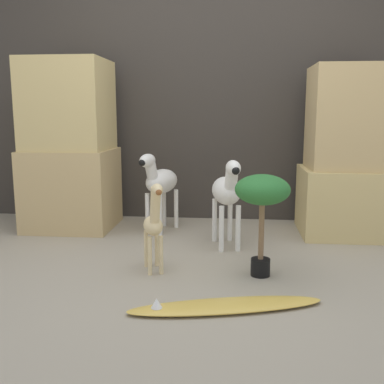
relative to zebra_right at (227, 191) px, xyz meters
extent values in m
plane|color=#9E937F|center=(-0.20, -0.76, -0.43)|extent=(14.00, 14.00, 0.00)
cube|color=#38332D|center=(-0.20, 0.97, 0.67)|extent=(6.40, 0.08, 2.20)
cube|color=tan|center=(-1.37, 0.48, -0.09)|extent=(0.73, 0.66, 0.69)
cube|color=#D1B775|center=(-1.37, 0.48, 0.63)|extent=(0.68, 0.61, 0.76)
cube|color=#D1B775|center=(0.97, 0.48, -0.16)|extent=(0.73, 0.66, 0.55)
cube|color=tan|center=(0.97, 0.48, 0.53)|extent=(0.63, 0.57, 0.82)
cylinder|color=white|center=(0.08, -0.09, -0.26)|extent=(0.04, 0.04, 0.34)
cylinder|color=white|center=(-0.04, -0.12, -0.26)|extent=(0.04, 0.04, 0.34)
cylinder|color=white|center=(0.02, 0.18, -0.26)|extent=(0.04, 0.04, 0.34)
cylinder|color=white|center=(-0.10, 0.15, -0.26)|extent=(0.04, 0.04, 0.34)
ellipsoid|color=white|center=(-0.01, 0.03, -0.01)|extent=(0.29, 0.43, 0.21)
cylinder|color=white|center=(0.03, -0.13, 0.12)|extent=(0.12, 0.16, 0.19)
ellipsoid|color=white|center=(0.04, -0.18, 0.19)|extent=(0.14, 0.20, 0.11)
sphere|color=black|center=(0.06, -0.26, 0.18)|extent=(0.05, 0.05, 0.05)
cube|color=black|center=(0.03, -0.13, 0.12)|extent=(0.04, 0.08, 0.15)
cylinder|color=white|center=(-0.56, 0.29, -0.26)|extent=(0.04, 0.04, 0.34)
cylinder|color=white|center=(-0.67, 0.34, -0.26)|extent=(0.04, 0.04, 0.34)
cylinder|color=white|center=(-0.46, 0.55, -0.26)|extent=(0.04, 0.04, 0.34)
cylinder|color=white|center=(-0.57, 0.59, -0.26)|extent=(0.04, 0.04, 0.34)
ellipsoid|color=white|center=(-0.56, 0.44, -0.01)|extent=(0.34, 0.44, 0.21)
cylinder|color=white|center=(-0.63, 0.29, 0.12)|extent=(0.13, 0.16, 0.19)
ellipsoid|color=white|center=(-0.64, 0.24, 0.19)|extent=(0.16, 0.21, 0.11)
sphere|color=black|center=(-0.67, 0.17, 0.18)|extent=(0.05, 0.05, 0.05)
cube|color=black|center=(-0.63, 0.29, 0.12)|extent=(0.05, 0.08, 0.15)
cylinder|color=beige|center=(-0.40, -0.62, -0.31)|extent=(0.03, 0.03, 0.25)
cylinder|color=beige|center=(-0.47, -0.64, -0.31)|extent=(0.03, 0.03, 0.25)
cylinder|color=beige|center=(-0.45, -0.47, -0.31)|extent=(0.03, 0.03, 0.25)
cylinder|color=beige|center=(-0.52, -0.49, -0.31)|extent=(0.03, 0.03, 0.25)
ellipsoid|color=beige|center=(-0.46, -0.55, -0.14)|extent=(0.19, 0.26, 0.12)
cylinder|color=beige|center=(-0.43, -0.64, 0.01)|extent=(0.10, 0.15, 0.26)
ellipsoid|color=beige|center=(-0.40, -0.72, 0.12)|extent=(0.10, 0.14, 0.07)
sphere|color=brown|center=(-0.38, -0.77, 0.12)|extent=(0.04, 0.04, 0.04)
cylinder|color=black|center=(0.22, -0.58, -0.38)|extent=(0.12, 0.12, 0.11)
cylinder|color=brown|center=(0.22, -0.58, -0.15)|extent=(0.03, 0.03, 0.34)
ellipsoid|color=#286B2D|center=(0.22, -0.58, 0.11)|extent=(0.34, 0.34, 0.18)
ellipsoid|color=gold|center=(0.02, -1.09, -0.42)|extent=(1.05, 0.44, 0.04)
cone|color=white|center=(-0.33, -1.18, -0.38)|extent=(0.07, 0.07, 0.05)
camera|label=1|loc=(0.06, -3.29, 0.57)|focal=42.00mm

